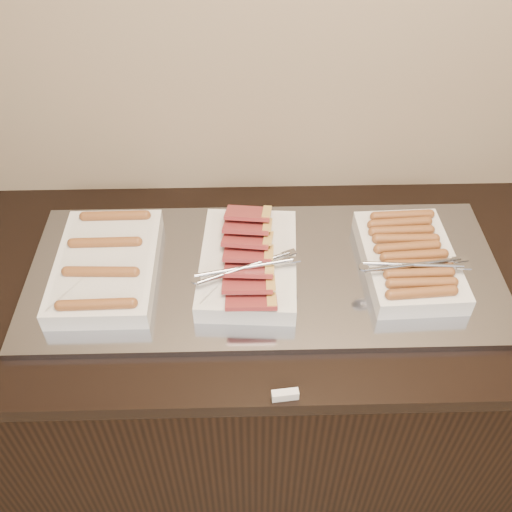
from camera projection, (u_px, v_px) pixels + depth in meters
The scene contains 6 objects.
counter at pixel (259, 373), 1.78m from camera, with size 2.06×0.76×0.90m.
warming_tray at pixel (265, 272), 1.46m from camera, with size 1.20×0.50×0.02m, color #9698A3.
dish_left at pixel (107, 265), 1.43m from camera, with size 0.25×0.37×0.07m.
dish_center at pixel (248, 262), 1.43m from camera, with size 0.27×0.38×0.09m.
dish_right at pixel (409, 259), 1.43m from camera, with size 0.26×0.34×0.08m.
label_holder at pixel (285, 395), 1.20m from camera, with size 0.06×0.02×0.02m, color silver.
Camera 1 is at (-0.03, 1.12, 1.97)m, focal length 40.00 mm.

